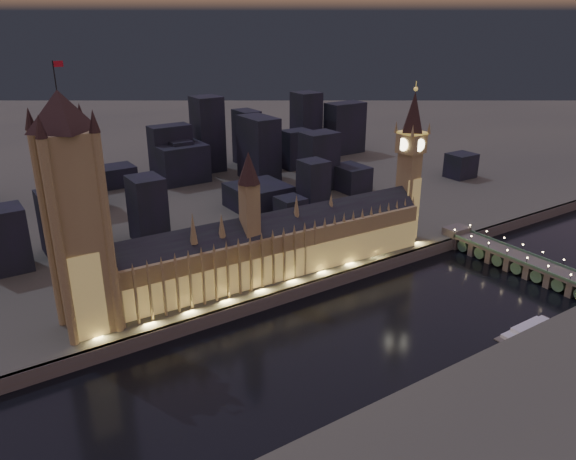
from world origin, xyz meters
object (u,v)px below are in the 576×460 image
elizabeth_tower (411,154)px  river_boat (528,329)px  victoria_tower (74,206)px  palace_of_westminster (279,245)px  westminster_bridge (514,260)px

elizabeth_tower → river_boat: elizabeth_tower is taller
river_boat → elizabeth_tower: bearing=77.9°
elizabeth_tower → victoria_tower: bearing=180.0°
palace_of_westminster → victoria_tower: victoria_tower is taller
palace_of_westminster → westminster_bridge: palace_of_westminster is taller
palace_of_westminster → river_boat: size_ratio=4.72×
victoria_tower → westminster_bridge: victoria_tower is taller
elizabeth_tower → westminster_bridge: elizabeth_tower is taller
victoria_tower → westminster_bridge: size_ratio=1.15×
westminster_bridge → victoria_tower: bearing=165.5°
palace_of_westminster → victoria_tower: bearing=179.9°
elizabeth_tower → palace_of_westminster: bearing=-179.9°
palace_of_westminster → westminster_bridge: bearing=-25.0°
palace_of_westminster → river_boat: palace_of_westminster is taller
elizabeth_tower → river_boat: size_ratio=2.51×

